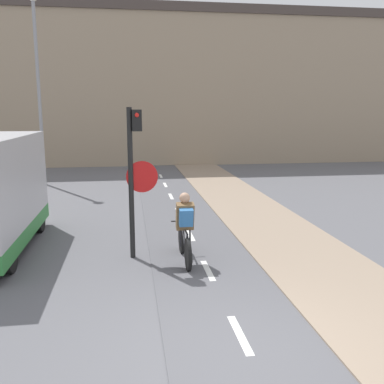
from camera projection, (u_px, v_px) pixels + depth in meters
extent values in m
plane|color=#5B5B60|center=(250.00, 356.00, 5.59)|extent=(120.00, 120.00, 0.00)
cube|color=#56565B|center=(250.00, 355.00, 5.58)|extent=(2.20, 60.00, 0.02)
cube|color=white|center=(240.00, 334.00, 6.07)|extent=(0.12, 1.10, 0.00)
cube|color=white|center=(208.00, 270.00, 8.50)|extent=(0.12, 1.10, 0.00)
cube|color=white|center=(190.00, 235.00, 10.93)|extent=(0.12, 1.10, 0.00)
cube|color=white|center=(179.00, 212.00, 13.35)|extent=(0.12, 1.10, 0.00)
cube|color=white|center=(171.00, 196.00, 15.78)|extent=(0.12, 1.10, 0.00)
cube|color=white|center=(165.00, 185.00, 18.21)|extent=(0.12, 1.10, 0.00)
cube|color=white|center=(161.00, 176.00, 20.64)|extent=(0.12, 1.10, 0.00)
cube|color=gray|center=(152.00, 92.00, 26.24)|extent=(60.00, 5.00, 8.45)
cube|color=#473D38|center=(151.00, 15.00, 25.39)|extent=(60.00, 5.20, 0.50)
cylinder|color=black|center=(131.00, 185.00, 9.03)|extent=(0.11, 0.11, 3.22)
cube|color=black|center=(137.00, 120.00, 8.80)|extent=(0.20, 0.20, 0.44)
sphere|color=red|center=(137.00, 115.00, 8.67)|extent=(0.09, 0.09, 0.09)
cone|color=red|center=(142.00, 177.00, 9.02)|extent=(0.67, 0.01, 0.67)
cone|color=silver|center=(142.00, 177.00, 9.03)|extent=(0.60, 0.02, 0.60)
cylinder|color=gray|center=(39.00, 96.00, 17.77)|extent=(0.14, 0.14, 7.50)
cylinder|color=black|center=(188.00, 255.00, 8.51)|extent=(0.07, 0.66, 0.66)
cylinder|color=black|center=(181.00, 239.00, 9.55)|extent=(0.07, 0.66, 0.66)
cylinder|color=black|center=(183.00, 236.00, 9.20)|extent=(0.04, 0.68, 0.41)
cylinder|color=black|center=(186.00, 242.00, 8.71)|extent=(0.04, 0.36, 0.43)
cylinder|color=black|center=(184.00, 228.00, 9.00)|extent=(0.04, 1.00, 0.07)
cylinder|color=black|center=(187.00, 252.00, 8.71)|extent=(0.04, 0.41, 0.05)
cylinder|color=black|center=(181.00, 221.00, 9.48)|extent=(0.46, 0.03, 0.03)
cube|color=brown|center=(185.00, 216.00, 8.83)|extent=(0.36, 0.31, 0.59)
sphere|color=tan|center=(185.00, 198.00, 8.79)|extent=(0.22, 0.22, 0.22)
cylinder|color=#232328|center=(180.00, 237.00, 8.86)|extent=(0.04, 0.07, 0.41)
cylinder|color=#232328|center=(190.00, 237.00, 8.89)|extent=(0.04, 0.07, 0.41)
cube|color=#3370B2|center=(186.00, 217.00, 8.65)|extent=(0.28, 0.23, 0.39)
cube|color=black|center=(8.00, 160.00, 11.58)|extent=(1.75, 0.04, 0.70)
cylinder|color=black|center=(39.00, 219.00, 11.23)|extent=(0.18, 0.70, 0.70)
cylinder|color=black|center=(9.00, 256.00, 8.37)|extent=(0.18, 0.70, 0.70)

